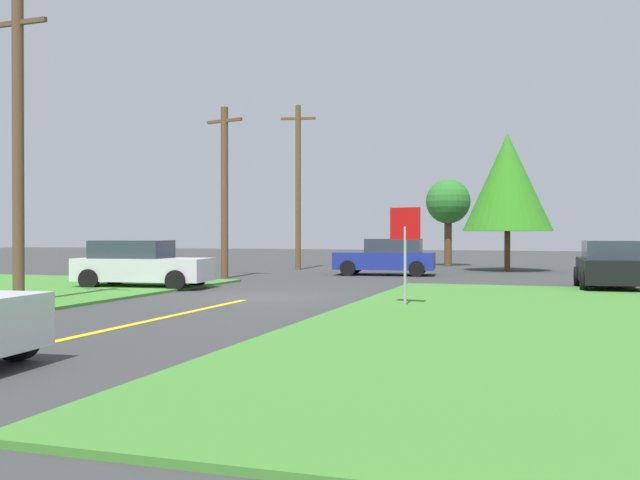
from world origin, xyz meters
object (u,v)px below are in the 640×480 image
car_on_crossroad (610,265)px  pine_tree_center (507,182)px  car_approaching_junction (387,257)px  utility_pole_near (18,147)px  oak_tree_left (448,203)px  stop_sign (405,237)px  parked_car_near_building (141,264)px  utility_pole_far (298,185)px  utility_pole_mid (224,190)px

car_on_crossroad → pine_tree_center: pine_tree_center is taller
car_approaching_junction → utility_pole_near: bearing=62.8°
car_on_crossroad → oak_tree_left: size_ratio=0.88×
stop_sign → parked_car_near_building: 10.38m
stop_sign → utility_pole_far: size_ratio=0.30×
stop_sign → car_on_crossroad: (5.33, 7.77, -0.97)m
parked_car_near_building → oak_tree_left: oak_tree_left is taller
stop_sign → car_on_crossroad: size_ratio=0.58×
utility_pole_mid → utility_pole_far: 7.59m
car_on_crossroad → pine_tree_center: 12.15m
stop_sign → car_on_crossroad: bearing=-112.4°
car_on_crossroad → parked_car_near_building: 15.66m
pine_tree_center → utility_pole_far: bearing=-169.0°
car_approaching_junction → utility_pole_mid: utility_pole_mid is taller
utility_pole_mid → pine_tree_center: bearing=41.4°
utility_pole_near → utility_pole_far: utility_pole_far is taller
utility_pole_far → parked_car_near_building: bearing=-93.9°
parked_car_near_building → pine_tree_center: (11.19, 15.23, 3.58)m
car_approaching_junction → utility_pole_mid: bearing=30.2°
utility_pole_mid → pine_tree_center: size_ratio=1.04×
car_approaching_junction → parked_car_near_building: same height
stop_sign → utility_pole_near: (-9.66, -2.38, 2.31)m
stop_sign → pine_tree_center: pine_tree_center is taller
utility_pole_near → utility_pole_mid: size_ratio=1.12×
car_on_crossroad → utility_pole_near: 18.39m
stop_sign → car_approaching_junction: 13.93m
stop_sign → utility_pole_far: bearing=-50.1°
utility_pole_far → pine_tree_center: utility_pole_far is taller
stop_sign → utility_pole_mid: bearing=-32.4°
utility_pole_near → parked_car_near_building: bearing=90.7°
utility_pole_near → utility_pole_mid: 11.56m
stop_sign → oak_tree_left: size_ratio=0.51×
stop_sign → utility_pole_far: 19.08m
car_on_crossroad → car_approaching_junction: 10.46m
pine_tree_center → oak_tree_left: bearing=129.5°
car_on_crossroad → utility_pole_far: size_ratio=0.51×
stop_sign → car_approaching_junction: size_ratio=0.55×
car_on_crossroad → car_approaching_junction: size_ratio=0.95×
parked_car_near_building → oak_tree_left: 21.11m
utility_pole_near → oak_tree_left: utility_pole_near is taller
stop_sign → utility_pole_mid: size_ratio=0.35×
car_approaching_junction → oak_tree_left: bearing=-104.3°
stop_sign → utility_pole_near: utility_pole_near is taller
car_on_crossroad → parked_car_near_building: (-15.06, -4.29, 0.00)m
parked_car_near_building → car_approaching_junction: bearing=51.2°
utility_pole_mid → car_approaching_junction: bearing=36.0°
utility_pole_far → oak_tree_left: size_ratio=1.71×
parked_car_near_building → oak_tree_left: (7.70, 19.45, 2.80)m
stop_sign → pine_tree_center: 18.95m
car_approaching_junction → pine_tree_center: bearing=-138.8°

